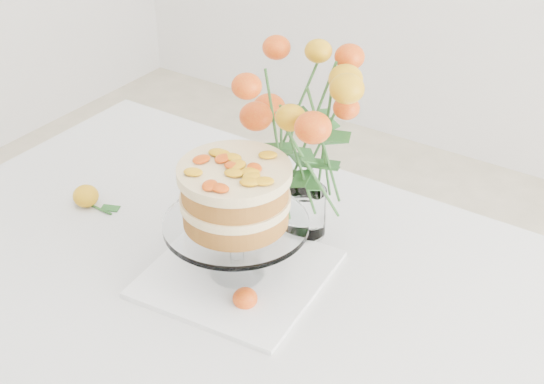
# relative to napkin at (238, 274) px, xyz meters

# --- Properties ---
(table) EXTENTS (1.43, 0.93, 0.76)m
(table) POSITION_rel_napkin_xyz_m (-0.01, 0.00, -0.09)
(table) COLOR tan
(table) RESTS_ON ground
(napkin) EXTENTS (0.35, 0.35, 0.01)m
(napkin) POSITION_rel_napkin_xyz_m (0.00, 0.00, 0.00)
(napkin) COLOR white
(napkin) RESTS_ON table
(cake_stand) EXTENTS (0.27, 0.27, 0.24)m
(cake_stand) POSITION_rel_napkin_xyz_m (0.00, -0.00, 0.17)
(cake_stand) COLOR white
(cake_stand) RESTS_ON napkin
(rose_vase) EXTENTS (0.35, 0.35, 0.44)m
(rose_vase) POSITION_rel_napkin_xyz_m (0.04, 0.19, 0.25)
(rose_vase) COLOR white
(rose_vase) RESTS_ON table
(loose_rose_near) EXTENTS (0.10, 0.06, 0.05)m
(loose_rose_near) POSITION_rel_napkin_xyz_m (-0.42, 0.02, 0.02)
(loose_rose_near) COLOR orange
(loose_rose_near) RESTS_ON table
(loose_rose_far) EXTENTS (0.08, 0.05, 0.04)m
(loose_rose_far) POSITION_rel_napkin_xyz_m (0.06, -0.06, 0.01)
(loose_rose_far) COLOR red
(loose_rose_far) RESTS_ON table
(stray_petal_a) EXTENTS (0.03, 0.02, 0.00)m
(stray_petal_a) POSITION_rel_napkin_xyz_m (-0.13, -0.10, -0.00)
(stray_petal_a) COLOR orange
(stray_petal_a) RESTS_ON table
(stray_petal_b) EXTENTS (0.03, 0.02, 0.00)m
(stray_petal_b) POSITION_rel_napkin_xyz_m (-0.03, -0.14, -0.00)
(stray_petal_b) COLOR orange
(stray_petal_b) RESTS_ON table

